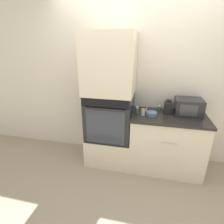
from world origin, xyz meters
The scene contains 13 objects.
ground_plane centered at (0.00, 0.00, 0.00)m, with size 12.00×12.00×0.00m, color gray.
wall_back centered at (0.00, 0.63, 1.25)m, with size 8.00×0.05×2.50m.
oven_cabinet_base centered at (-0.35, 0.30, 0.22)m, with size 0.70×0.60×0.43m.
wall_oven centered at (-0.35, 0.30, 0.78)m, with size 0.67×0.64×0.70m.
oven_cabinet_upper centered at (-0.35, 0.30, 1.55)m, with size 0.70×0.60×0.83m.
counter_unit centered at (0.51, 0.30, 0.43)m, with size 1.05×0.63×0.86m.
microwave centered at (0.77, 0.41, 0.98)m, with size 0.37×0.32×0.23m.
knife_block centered at (0.49, 0.40, 0.95)m, with size 0.10×0.15×0.21m.
bowl centered at (0.27, 0.25, 0.89)m, with size 0.15×0.15×0.05m.
condiment_jar_near centered at (0.15, 0.22, 0.91)m, with size 0.05×0.05×0.10m.
condiment_jar_mid centered at (0.18, 0.43, 0.90)m, with size 0.04×0.04×0.07m.
condiment_jar_far centered at (0.06, 0.29, 0.91)m, with size 0.05×0.05×0.10m.
condiment_jar_back centered at (0.38, 0.51, 0.90)m, with size 0.05×0.05×0.07m.
Camera 1 is at (0.23, -2.11, 1.79)m, focal length 28.00 mm.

